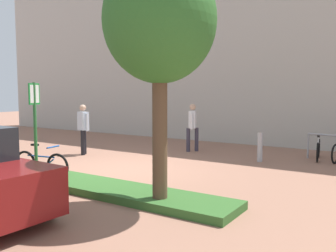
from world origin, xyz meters
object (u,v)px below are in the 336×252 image
object	(u,v)px
tree_sidewalk	(160,23)
bollard_steel	(260,147)
bike_at_sign	(41,164)
person_shirt_blue	(83,126)
parking_sign_post	(35,116)
person_shirt_white	(193,124)

from	to	relation	value
tree_sidewalk	bollard_steel	distance (m)	6.07
tree_sidewalk	bike_at_sign	xyz separation A→B (m)	(-3.74, 0.24, -3.04)
tree_sidewalk	person_shirt_blue	world-z (taller)	tree_sidewalk
tree_sidewalk	person_shirt_blue	distance (m)	6.78
tree_sidewalk	bollard_steel	xyz separation A→B (m)	(0.12, 5.31, -2.93)
parking_sign_post	person_shirt_white	distance (m)	5.91
person_shirt_white	parking_sign_post	bearing A→B (deg)	-101.97
bollard_steel	bike_at_sign	bearing A→B (deg)	-127.24
bollard_steel	person_shirt_white	xyz separation A→B (m)	(-2.72, 0.61, 0.53)
parking_sign_post	person_shirt_blue	xyz separation A→B (m)	(-1.60, 3.13, -0.57)
parking_sign_post	person_shirt_blue	size ratio (longest dim) A/B	1.38
bollard_steel	person_shirt_blue	distance (m)	5.91
bike_at_sign	person_shirt_white	world-z (taller)	person_shirt_white
bollard_steel	person_shirt_white	distance (m)	2.83
bike_at_sign	person_shirt_blue	world-z (taller)	person_shirt_blue
person_shirt_blue	parking_sign_post	bearing A→B (deg)	-63.00
person_shirt_white	bollard_steel	bearing A→B (deg)	-12.62
bike_at_sign	person_shirt_blue	size ratio (longest dim) A/B	0.97
bike_at_sign	person_shirt_white	size ratio (longest dim) A/B	0.97
tree_sidewalk	person_shirt_blue	bearing A→B (deg)	148.73
tree_sidewalk	bike_at_sign	distance (m)	4.82
bike_at_sign	person_shirt_blue	distance (m)	3.54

